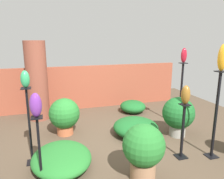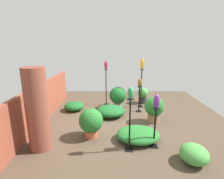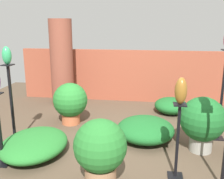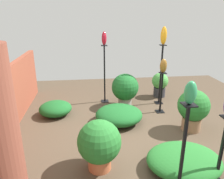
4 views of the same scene
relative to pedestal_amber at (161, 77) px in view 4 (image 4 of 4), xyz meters
The scene contains 18 objects.
ground_plane 2.01m from the pedestal_amber, 142.95° to the left, with size 8.00×8.00×0.00m, color #4C3D2D.
brick_wall_back 3.87m from the pedestal_amber, 112.74° to the left, with size 5.60×0.12×1.32m, color brown.
pedestal_amber is the anchor object (origin of this frame).
pedestal_bronze 0.64m from the pedestal_amber, 164.90° to the left, with size 0.20×0.20×1.02m.
pedestal_jade 3.25m from the pedestal_amber, 166.50° to the left, with size 0.20×0.20×1.36m.
pedestal_violet 3.01m from the pedestal_amber, behind, with size 0.20×0.20×1.07m.
pedestal_ruby 1.50m from the pedestal_amber, 78.94° to the left, with size 0.20×0.20×1.57m.
art_vase_amber 1.08m from the pedestal_amber, ahead, with size 0.15×0.16×0.45m, color orange.
art_vase_bronze 0.72m from the pedestal_amber, 164.90° to the left, with size 0.15×0.17×0.34m, color brown.
art_vase_jade 3.33m from the pedestal_amber, 166.50° to the left, with size 0.14×0.15×0.28m, color #2D9356.
art_vase_ruby 1.80m from the pedestal_amber, 78.94° to the left, with size 0.14×0.13×0.34m, color maroon.
potted_plant_mid_left 0.63m from the pedestal_amber, 19.30° to the right, with size 0.47×0.47×0.72m.
potted_plant_mid_right 1.53m from the pedestal_amber, behind, with size 0.65×0.65×0.89m.
potted_plant_near_pillar 1.00m from the pedestal_amber, 95.66° to the left, with size 0.70×0.70×0.89m.
potted_plant_front_right 3.08m from the pedestal_amber, 144.34° to the left, with size 0.69×0.69×0.84m.
foliage_bed_east 1.69m from the pedestal_amber, 127.96° to the left, with size 1.00×1.06×0.37m, color #195923.
foliage_bed_center 2.83m from the pedestal_amber, 99.17° to the left, with size 0.74×0.78×0.34m, color #195923.
foliage_bed_rear 2.78m from the pedestal_amber, behind, with size 1.00×1.19×0.33m, color #236B28.
Camera 4 is at (-3.90, 0.80, 2.37)m, focal length 35.00 mm.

